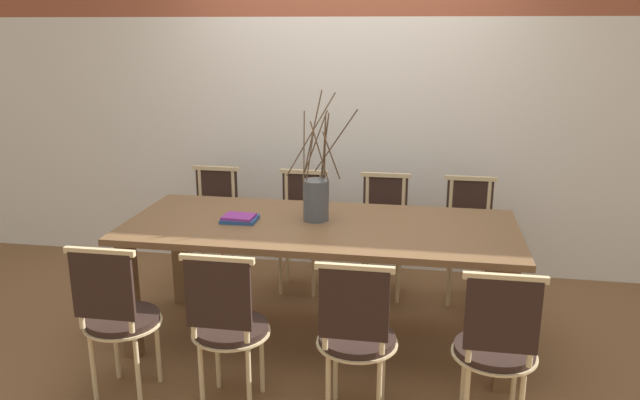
# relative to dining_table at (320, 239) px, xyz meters

# --- Properties ---
(ground_plane) EXTENTS (16.00, 16.00, 0.00)m
(ground_plane) POSITION_rel_dining_table_xyz_m (0.00, 0.00, -0.67)
(ground_plane) COLOR brown
(wall_rear) EXTENTS (12.00, 0.06, 3.20)m
(wall_rear) POSITION_rel_dining_table_xyz_m (0.00, 1.33, 0.93)
(wall_rear) COLOR white
(wall_rear) RESTS_ON ground_plane
(dining_table) EXTENTS (2.36, 0.99, 0.77)m
(dining_table) POSITION_rel_dining_table_xyz_m (0.00, 0.00, 0.00)
(dining_table) COLOR brown
(dining_table) RESTS_ON ground_plane
(chair_near_leftend) EXTENTS (0.41, 0.41, 0.89)m
(chair_near_leftend) POSITION_rel_dining_table_xyz_m (-0.93, -0.80, -0.19)
(chair_near_leftend) COLOR black
(chair_near_leftend) RESTS_ON ground_plane
(chair_near_left) EXTENTS (0.41, 0.41, 0.89)m
(chair_near_left) POSITION_rel_dining_table_xyz_m (-0.33, -0.80, -0.19)
(chair_near_left) COLOR black
(chair_near_left) RESTS_ON ground_plane
(chair_near_center) EXTENTS (0.41, 0.41, 0.89)m
(chair_near_center) POSITION_rel_dining_table_xyz_m (0.32, -0.80, -0.19)
(chair_near_center) COLOR black
(chair_near_center) RESTS_ON ground_plane
(chair_near_right) EXTENTS (0.41, 0.41, 0.89)m
(chair_near_right) POSITION_rel_dining_table_xyz_m (0.98, -0.80, -0.19)
(chair_near_right) COLOR black
(chair_near_right) RESTS_ON ground_plane
(chair_far_leftend) EXTENTS (0.41, 0.41, 0.89)m
(chair_far_leftend) POSITION_rel_dining_table_xyz_m (-0.97, 0.80, -0.19)
(chair_far_leftend) COLOR black
(chair_far_leftend) RESTS_ON ground_plane
(chair_far_left) EXTENTS (0.41, 0.41, 0.89)m
(chair_far_left) POSITION_rel_dining_table_xyz_m (-0.28, 0.80, -0.19)
(chair_far_left) COLOR black
(chair_far_left) RESTS_ON ground_plane
(chair_far_center) EXTENTS (0.41, 0.41, 0.89)m
(chair_far_center) POSITION_rel_dining_table_xyz_m (0.33, 0.80, -0.19)
(chair_far_center) COLOR black
(chair_far_center) RESTS_ON ground_plane
(chair_far_right) EXTENTS (0.41, 0.41, 0.89)m
(chair_far_right) POSITION_rel_dining_table_xyz_m (0.94, 0.80, -0.19)
(chair_far_right) COLOR black
(chair_far_right) RESTS_ON ground_plane
(vase_centerpiece) EXTENTS (0.45, 0.39, 0.79)m
(vase_centerpiece) POSITION_rel_dining_table_xyz_m (-0.04, 0.08, 0.24)
(vase_centerpiece) COLOR #4C5156
(vase_centerpiece) RESTS_ON dining_table
(book_stack) EXTENTS (0.22, 0.18, 0.04)m
(book_stack) POSITION_rel_dining_table_xyz_m (-0.50, -0.03, 0.12)
(book_stack) COLOR #234C8C
(book_stack) RESTS_ON dining_table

